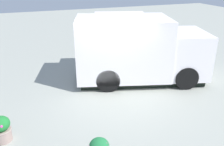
% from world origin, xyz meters
% --- Properties ---
extents(ground_plane, '(40.00, 40.00, 0.00)m').
position_xyz_m(ground_plane, '(0.00, 0.00, 0.00)').
color(ground_plane, '#9C9F94').
extents(food_truck, '(3.75, 5.21, 2.43)m').
position_xyz_m(food_truck, '(0.55, -1.29, 1.16)').
color(food_truck, white).
rests_on(food_truck, ground_plane).
extents(person_customer, '(0.74, 0.46, 0.89)m').
position_xyz_m(person_customer, '(4.45, -1.92, 0.36)').
color(person_customer, navy).
rests_on(person_customer, ground_plane).
extents(planter_flowering_near, '(0.46, 0.46, 0.68)m').
position_xyz_m(planter_flowering_near, '(-1.68, 3.53, 0.35)').
color(planter_flowering_near, gray).
rests_on(planter_flowering_near, ground_plane).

